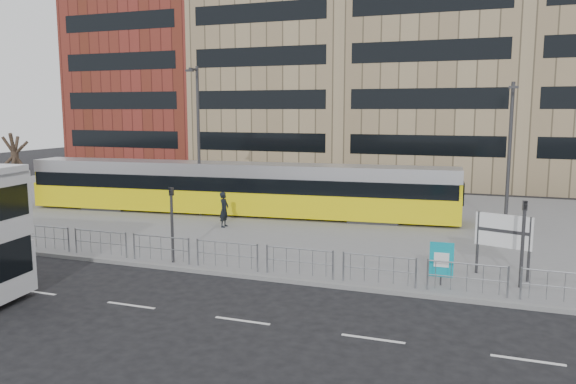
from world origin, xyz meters
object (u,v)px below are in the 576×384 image
(station_sign, at_px, (503,234))
(bare_tree, at_px, (13,131))
(tram, at_px, (234,188))
(traffic_light_west, at_px, (172,215))
(pedestrian, at_px, (224,210))
(traffic_light_east, at_px, (523,233))
(lamp_post_west, at_px, (198,136))
(lamp_post_east, at_px, (509,151))
(ad_panel, at_px, (442,260))

(station_sign, bearing_deg, bare_tree, -173.08)
(tram, bearing_deg, traffic_light_west, -83.42)
(pedestrian, bearing_deg, traffic_light_east, -113.83)
(lamp_post_west, height_order, bare_tree, lamp_post_west)
(traffic_light_east, distance_m, lamp_post_east, 9.48)
(station_sign, distance_m, lamp_post_west, 18.37)
(lamp_post_west, bearing_deg, station_sign, -23.36)
(tram, relative_size, traffic_light_west, 8.44)
(traffic_light_east, bearing_deg, pedestrian, 150.87)
(pedestrian, height_order, lamp_post_west, lamp_post_west)
(station_sign, distance_m, pedestrian, 14.59)
(tram, distance_m, station_sign, 17.08)
(pedestrian, bearing_deg, station_sign, -110.73)
(traffic_light_west, distance_m, lamp_post_east, 16.80)
(tram, xyz_separation_m, ad_panel, (12.86, -10.11, -0.62))
(tram, height_order, station_sign, tram)
(ad_panel, bearing_deg, traffic_light_east, 12.17)
(tram, distance_m, lamp_post_west, 3.79)
(pedestrian, bearing_deg, lamp_post_west, 46.86)
(tram, bearing_deg, lamp_post_west, -151.80)
(lamp_post_west, height_order, lamp_post_east, lamp_post_west)
(ad_panel, xyz_separation_m, bare_tree, (-26.17, 6.76, 3.99))
(station_sign, distance_m, lamp_post_east, 8.51)
(tram, xyz_separation_m, traffic_light_west, (2.27, -10.70, 0.43))
(station_sign, height_order, traffic_light_east, traffic_light_east)
(tram, distance_m, traffic_light_east, 18.16)
(ad_panel, distance_m, bare_tree, 27.33)
(station_sign, bearing_deg, traffic_light_east, -43.99)
(ad_panel, distance_m, pedestrian, 13.41)
(pedestrian, relative_size, bare_tree, 0.27)
(pedestrian, bearing_deg, lamp_post_east, -78.22)
(pedestrian, bearing_deg, ad_panel, -120.82)
(traffic_light_east, xyz_separation_m, lamp_post_west, (-17.24, 8.28, 2.74))
(tram, height_order, lamp_post_west, lamp_post_west)
(station_sign, relative_size, lamp_post_west, 0.27)
(station_sign, xyz_separation_m, traffic_light_west, (-12.64, -2.37, 0.33))
(tram, relative_size, lamp_post_east, 3.46)
(station_sign, xyz_separation_m, lamp_post_west, (-16.63, 7.18, 3.06))
(lamp_post_east, xyz_separation_m, bare_tree, (-28.51, -3.15, 0.76))
(lamp_post_west, distance_m, lamp_post_east, 16.96)
(ad_panel, height_order, lamp_post_west, lamp_post_west)
(traffic_light_west, bearing_deg, ad_panel, 7.32)
(traffic_light_west, relative_size, lamp_post_west, 0.36)
(tram, distance_m, traffic_light_west, 10.94)
(ad_panel, distance_m, lamp_post_west, 17.54)
(tram, relative_size, lamp_post_west, 3.02)
(tram, bearing_deg, lamp_post_east, -6.13)
(lamp_post_east, bearing_deg, bare_tree, -173.69)
(lamp_post_west, bearing_deg, ad_panel, -31.58)
(ad_panel, bearing_deg, traffic_light_west, -179.28)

